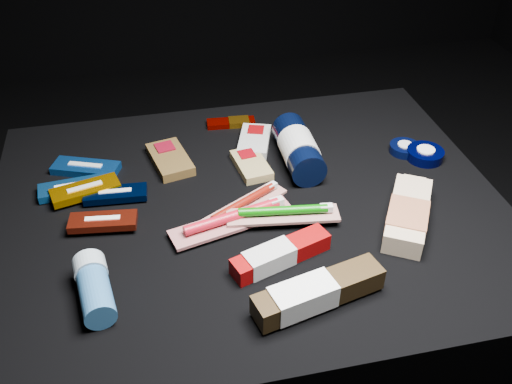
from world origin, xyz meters
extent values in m
plane|color=black|center=(0.00, 0.00, 0.00)|extent=(3.00, 3.00, 0.00)
cube|color=black|center=(0.00, 0.00, 0.20)|extent=(0.98, 0.78, 0.40)
cube|color=#104798|center=(-0.31, 0.18, 0.41)|extent=(0.15, 0.10, 0.02)
cube|color=beige|center=(-0.31, 0.18, 0.41)|extent=(0.07, 0.04, 0.02)
cube|color=#145197|center=(-0.33, 0.11, 0.41)|extent=(0.13, 0.06, 0.02)
cube|color=white|center=(-0.33, 0.11, 0.41)|extent=(0.07, 0.02, 0.02)
cube|color=black|center=(-0.25, 0.07, 0.41)|extent=(0.12, 0.05, 0.01)
cube|color=silver|center=(-0.25, 0.07, 0.41)|extent=(0.06, 0.02, 0.02)
cube|color=#A96900|center=(-0.31, 0.09, 0.42)|extent=(0.14, 0.08, 0.02)
cube|color=#BAB9B6|center=(-0.31, 0.09, 0.42)|extent=(0.07, 0.03, 0.02)
cube|color=maroon|center=(-0.27, -0.01, 0.42)|extent=(0.13, 0.06, 0.01)
cube|color=white|center=(-0.27, -0.01, 0.42)|extent=(0.06, 0.02, 0.02)
cube|color=#543C1C|center=(-0.14, 0.17, 0.41)|extent=(0.10, 0.14, 0.02)
cube|color=maroon|center=(-0.14, 0.20, 0.41)|extent=(0.05, 0.05, 0.02)
cube|color=#B3B4AD|center=(0.05, 0.21, 0.41)|extent=(0.10, 0.13, 0.02)
cube|color=#6B0508|center=(0.06, 0.24, 0.41)|extent=(0.04, 0.04, 0.02)
cube|color=#A08C53|center=(0.03, 0.12, 0.41)|extent=(0.07, 0.12, 0.02)
cube|color=#70040B|center=(0.02, 0.15, 0.41)|extent=(0.04, 0.04, 0.02)
cube|color=#800400|center=(0.02, 0.30, 0.41)|extent=(0.11, 0.04, 0.01)
cube|color=#A0670F|center=(0.04, 0.30, 0.41)|extent=(0.05, 0.04, 0.01)
cylinder|color=black|center=(0.13, 0.12, 0.44)|extent=(0.07, 0.18, 0.07)
cylinder|color=beige|center=(0.13, 0.11, 0.44)|extent=(0.08, 0.08, 0.07)
cylinder|color=black|center=(0.13, 0.22, 0.44)|extent=(0.03, 0.02, 0.03)
cube|color=black|center=(0.13, 0.24, 0.43)|extent=(0.02, 0.03, 0.02)
cylinder|color=black|center=(0.37, 0.11, 0.41)|extent=(0.07, 0.07, 0.02)
cylinder|color=silver|center=(0.37, 0.11, 0.41)|extent=(0.03, 0.03, 0.02)
cylinder|color=black|center=(0.40, 0.07, 0.41)|extent=(0.08, 0.08, 0.02)
cylinder|color=white|center=(0.40, 0.07, 0.41)|extent=(0.04, 0.04, 0.02)
cube|color=beige|center=(0.27, -0.11, 0.42)|extent=(0.16, 0.20, 0.04)
cube|color=#A66241|center=(0.26, -0.13, 0.42)|extent=(0.11, 0.11, 0.04)
cube|color=beige|center=(0.32, -0.03, 0.42)|extent=(0.05, 0.04, 0.03)
cylinder|color=#2E6498|center=(-0.28, -0.20, 0.42)|extent=(0.06, 0.10, 0.05)
cylinder|color=#9BADB8|center=(-0.29, -0.14, 0.43)|extent=(0.06, 0.04, 0.05)
cube|color=beige|center=(-0.01, -0.01, 0.40)|extent=(0.19, 0.13, 0.01)
cylinder|color=#691109|center=(-0.01, -0.01, 0.41)|extent=(0.14, 0.09, 0.02)
cube|color=silver|center=(0.05, 0.03, 0.41)|extent=(0.02, 0.02, 0.01)
cube|color=#B3ABA7|center=(-0.04, -0.06, 0.41)|extent=(0.24, 0.11, 0.01)
cylinder|color=#B41123|center=(-0.04, -0.06, 0.42)|extent=(0.18, 0.06, 0.02)
cube|color=silver|center=(0.04, -0.03, 0.43)|extent=(0.03, 0.02, 0.01)
cube|color=beige|center=(0.05, -0.07, 0.42)|extent=(0.21, 0.08, 0.01)
cylinder|color=#076404|center=(0.05, -0.07, 0.43)|extent=(0.16, 0.04, 0.02)
cube|color=white|center=(0.13, -0.08, 0.43)|extent=(0.02, 0.02, 0.01)
cube|color=#8B0506|center=(0.02, -0.16, 0.42)|extent=(0.18, 0.10, 0.03)
cube|color=beige|center=(0.00, -0.17, 0.42)|extent=(0.09, 0.07, 0.04)
cube|color=#31210F|center=(0.05, -0.27, 0.43)|extent=(0.22, 0.10, 0.04)
cube|color=white|center=(0.03, -0.27, 0.43)|extent=(0.11, 0.07, 0.04)
camera|label=1|loc=(-0.17, -0.84, 1.09)|focal=40.00mm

